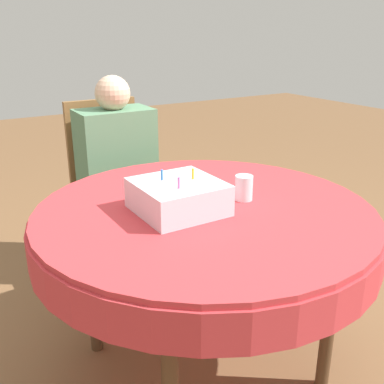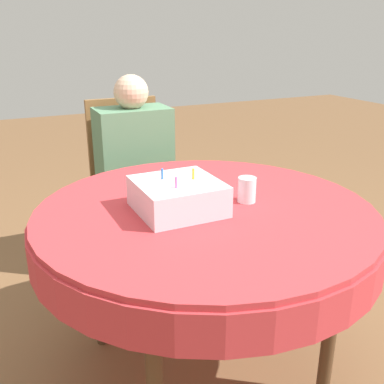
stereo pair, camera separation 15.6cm
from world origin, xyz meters
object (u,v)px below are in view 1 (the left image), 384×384
Objects in this scene: person at (118,161)px; drinking_glass at (244,188)px; chair at (113,183)px; birthday_cake at (178,197)px.

drinking_glass is (0.13, -0.89, 0.10)m from person.
chair is 3.37× the size of birthday_cake.
birthday_cake reaches higher than drinking_glass.
person is 0.91m from drinking_glass.
chair is at bearing 82.03° from birthday_cake.
person is 3.89× the size of birthday_cake.
drinking_glass is at bearing -81.64° from chair.
chair is 0.19m from person.
person is at bearing -90.00° from chair.
birthday_cake is at bearing -96.91° from chair.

